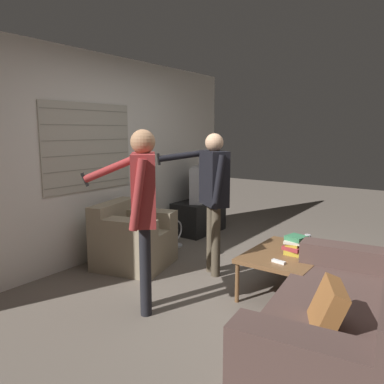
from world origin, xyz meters
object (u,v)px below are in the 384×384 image
object	(u,v)px
person_right_standing	(213,187)
soda_can	(307,240)
armchair_beige	(132,239)
person_left_standing	(143,198)
tv	(199,184)
book_stack	(295,245)
floor_fan	(175,234)
spare_remote	(279,262)
couch_blue	(346,325)
coffee_table	(286,256)

from	to	relation	value
person_right_standing	soda_can	xyz separation A→B (m)	(0.30, -0.98, -0.52)
armchair_beige	person_left_standing	world-z (taller)	person_left_standing
soda_can	tv	bearing A→B (deg)	63.15
person_left_standing	soda_can	size ratio (longest dim) A/B	12.94
book_stack	soda_can	world-z (taller)	book_stack
floor_fan	armchair_beige	bearing A→B (deg)	-177.15
person_left_standing	book_stack	bearing A→B (deg)	-82.80
tv	floor_fan	bearing A→B (deg)	-14.82
spare_remote	floor_fan	bearing A→B (deg)	73.65
couch_blue	book_stack	world-z (taller)	couch_blue
coffee_table	book_stack	distance (m)	0.15
couch_blue	soda_can	xyz separation A→B (m)	(1.18, 0.68, 0.19)
armchair_beige	person_right_standing	distance (m)	1.20
person_right_standing	book_stack	xyz separation A→B (m)	(0.01, -0.96, -0.49)
tv	person_right_standing	bearing A→B (deg)	13.74
spare_remote	person_right_standing	bearing A→B (deg)	78.80
person_left_standing	floor_fan	world-z (taller)	person_left_standing
person_left_standing	tv	bearing A→B (deg)	-17.29
person_left_standing	soda_can	xyz separation A→B (m)	(1.40, -1.00, -0.55)
armchair_beige	book_stack	bearing A→B (deg)	85.47
tv	person_left_standing	xyz separation A→B (m)	(-2.48, -1.12, 0.26)
book_stack	person_left_standing	bearing A→B (deg)	138.90
tv	armchair_beige	bearing A→B (deg)	-19.17
tv	spare_remote	bearing A→B (deg)	24.44
book_stack	soda_can	bearing A→B (deg)	-4.76
couch_blue	soda_can	distance (m)	1.38
couch_blue	armchair_beige	xyz separation A→B (m)	(0.55, 2.60, 0.03)
tv	couch_blue	bearing A→B (deg)	25.18
soda_can	floor_fan	bearing A→B (deg)	82.18
person_left_standing	soda_can	world-z (taller)	person_left_standing
person_right_standing	spare_remote	world-z (taller)	person_right_standing
tv	floor_fan	distance (m)	1.02
soda_can	spare_remote	xyz separation A→B (m)	(-0.64, 0.04, -0.05)
armchair_beige	tv	bearing A→B (deg)	171.98
tv	floor_fan	world-z (taller)	tv
spare_remote	floor_fan	size ratio (longest dim) A/B	0.36
floor_fan	spare_remote	bearing A→B (deg)	-115.44
coffee_table	book_stack	bearing A→B (deg)	-64.87
coffee_table	tv	world-z (taller)	tv
soda_can	coffee_table	bearing A→B (deg)	162.63
book_stack	soda_can	xyz separation A→B (m)	(0.29, -0.02, -0.02)
tv	coffee_table	bearing A→B (deg)	29.35
armchair_beige	person_left_standing	size ratio (longest dim) A/B	0.60
armchair_beige	coffee_table	distance (m)	1.84
person_right_standing	book_stack	world-z (taller)	person_right_standing
person_right_standing	floor_fan	bearing A→B (deg)	5.85
person_left_standing	book_stack	size ratio (longest dim) A/B	6.16
soda_can	couch_blue	bearing A→B (deg)	-150.04
book_stack	floor_fan	bearing A→B (deg)	73.98
armchair_beige	person_left_standing	bearing A→B (deg)	35.20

